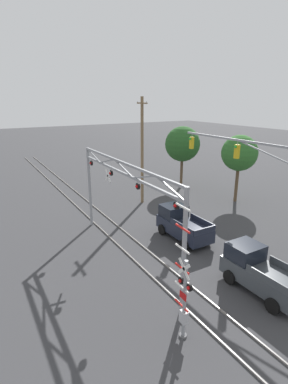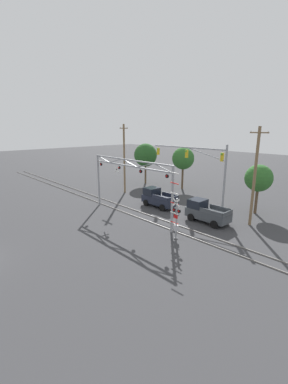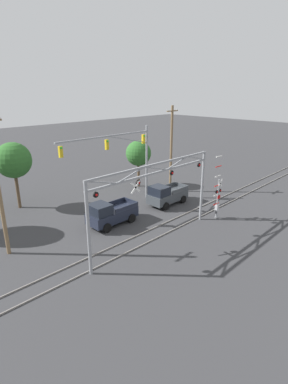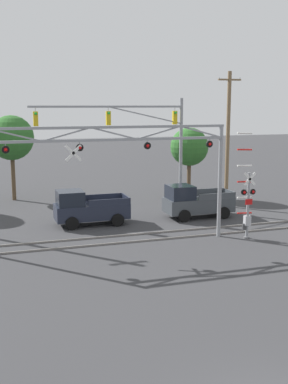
# 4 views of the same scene
# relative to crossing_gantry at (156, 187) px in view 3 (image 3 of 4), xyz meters

# --- Properties ---
(rail_track_near) EXTENTS (80.00, 0.08, 0.10)m
(rail_track_near) POSITION_rel_crossing_gantry_xyz_m (0.02, 0.28, -4.54)
(rail_track_near) COLOR gray
(rail_track_near) RESTS_ON ground_plane
(rail_track_far) EXTENTS (80.00, 0.08, 0.10)m
(rail_track_far) POSITION_rel_crossing_gantry_xyz_m (0.02, 1.72, -4.54)
(rail_track_far) COLOR gray
(rail_track_far) RESTS_ON ground_plane
(crossing_gantry) EXTENTS (12.60, 0.27, 6.45)m
(crossing_gantry) POSITION_rel_crossing_gantry_xyz_m (0.00, 0.00, 0.00)
(crossing_gantry) COLOR gray
(crossing_gantry) RESTS_ON ground_plane
(crossing_signal_mast) EXTENTS (1.26, 0.35, 6.06)m
(crossing_signal_mast) POSITION_rel_crossing_gantry_xyz_m (7.47, -0.92, -2.56)
(crossing_signal_mast) COLOR gray
(crossing_signal_mast) RESTS_ON ground_plane
(traffic_signal_span) EXTENTS (10.84, 0.39, 8.01)m
(traffic_signal_span) POSITION_rel_crossing_gantry_xyz_m (4.35, 7.82, 0.94)
(traffic_signal_span) COLOR gray
(traffic_signal_span) RESTS_ON ground_plane
(pickup_truck_lead) EXTENTS (4.63, 2.21, 2.26)m
(pickup_truck_lead) POSITION_rel_crossing_gantry_xyz_m (-0.48, 5.02, -3.52)
(pickup_truck_lead) COLOR #1E2333
(pickup_truck_lead) RESTS_ON ground_plane
(pickup_truck_following) EXTENTS (4.60, 2.21, 2.26)m
(pickup_truck_following) POSITION_rel_crossing_gantry_xyz_m (6.82, 4.78, -3.52)
(pickup_truck_following) COLOR #3D4247
(pickup_truck_following) RESTS_ON ground_plane
(utility_pole_right) EXTENTS (1.80, 0.28, 9.91)m
(utility_pole_right) POSITION_rel_crossing_gantry_xyz_m (10.50, 7.33, 0.51)
(utility_pole_right) COLOR brown
(utility_pole_right) RESTS_ON ground_plane
(background_tree_beyond_span) EXTENTS (3.52, 3.52, 6.74)m
(background_tree_beyond_span) POSITION_rel_crossing_gantry_xyz_m (-4.47, 14.89, 0.36)
(background_tree_beyond_span) COLOR brown
(background_tree_beyond_span) RESTS_ON ground_plane
(background_tree_far_left_verge) EXTENTS (3.08, 3.08, 5.74)m
(background_tree_far_left_verge) POSITION_rel_crossing_gantry_xyz_m (9.22, 11.41, -0.43)
(background_tree_far_left_verge) COLOR brown
(background_tree_far_left_verge) RESTS_ON ground_plane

